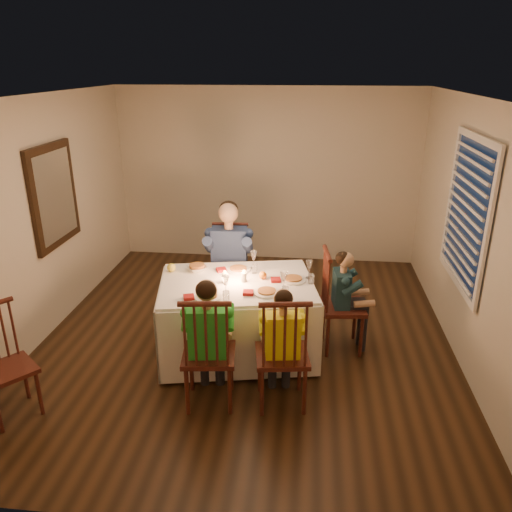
# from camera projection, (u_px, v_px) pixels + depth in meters

# --- Properties ---
(ground) EXTENTS (5.00, 5.00, 0.00)m
(ground) POSITION_uv_depth(u_px,v_px,m) (247.00, 337.00, 5.65)
(ground) COLOR black
(ground) RESTS_ON ground
(wall_left) EXTENTS (0.02, 5.00, 2.60)m
(wall_left) POSITION_uv_depth(u_px,v_px,m) (40.00, 220.00, 5.41)
(wall_left) COLOR beige
(wall_left) RESTS_ON ground
(wall_right) EXTENTS (0.02, 5.00, 2.60)m
(wall_right) POSITION_uv_depth(u_px,v_px,m) (470.00, 235.00, 4.95)
(wall_right) COLOR beige
(wall_right) RESTS_ON ground
(wall_back) EXTENTS (4.50, 0.02, 2.60)m
(wall_back) POSITION_uv_depth(u_px,v_px,m) (267.00, 176.00, 7.49)
(wall_back) COLOR beige
(wall_back) RESTS_ON ground
(ceiling) EXTENTS (5.00, 5.00, 0.00)m
(ceiling) POSITION_uv_depth(u_px,v_px,m) (245.00, 96.00, 4.71)
(ceiling) COLOR white
(ceiling) RESTS_ON wall_back
(dining_table) EXTENTS (1.76, 1.41, 0.79)m
(dining_table) POSITION_uv_depth(u_px,v_px,m) (237.00, 303.00, 5.15)
(dining_table) COLOR white
(dining_table) RESTS_ON ground
(chair_adult) EXTENTS (0.48, 0.46, 1.12)m
(chair_adult) POSITION_uv_depth(u_px,v_px,m) (230.00, 313.00, 6.18)
(chair_adult) COLOR #3B1410
(chair_adult) RESTS_ON ground
(chair_near_left) EXTENTS (0.51, 0.49, 1.12)m
(chair_near_left) POSITION_uv_depth(u_px,v_px,m) (211.00, 401.00, 4.58)
(chair_near_left) COLOR #3B1410
(chair_near_left) RESTS_ON ground
(chair_near_right) EXTENTS (0.52, 0.50, 1.12)m
(chair_near_right) POSITION_uv_depth(u_px,v_px,m) (281.00, 402.00, 4.57)
(chair_near_right) COLOR #3B1410
(chair_near_right) RESTS_ON ground
(chair_end) EXTENTS (0.49, 0.50, 1.12)m
(chair_end) POSITION_uv_depth(u_px,v_px,m) (340.00, 347.00, 5.44)
(chair_end) COLOR #3B1410
(chair_end) RESTS_ON ground
(chair_extra) EXTENTS (0.58, 0.58, 1.02)m
(chair_extra) POSITION_uv_depth(u_px,v_px,m) (17.00, 414.00, 4.41)
(chair_extra) COLOR #3B1410
(chair_extra) RESTS_ON ground
(adult) EXTENTS (0.58, 0.54, 1.42)m
(adult) POSITION_uv_depth(u_px,v_px,m) (230.00, 313.00, 6.18)
(adult) COLOR navy
(adult) RESTS_ON ground
(child_green) EXTENTS (0.49, 0.46, 1.22)m
(child_green) POSITION_uv_depth(u_px,v_px,m) (211.00, 401.00, 4.58)
(child_green) COLOR green
(child_green) RESTS_ON ground
(child_yellow) EXTENTS (0.44, 0.42, 1.14)m
(child_yellow) POSITION_uv_depth(u_px,v_px,m) (281.00, 402.00, 4.57)
(child_yellow) COLOR yellow
(child_yellow) RESTS_ON ground
(child_teal) EXTENTS (0.39, 0.41, 1.11)m
(child_teal) POSITION_uv_depth(u_px,v_px,m) (340.00, 347.00, 5.44)
(child_teal) COLOR #1A3842
(child_teal) RESTS_ON ground
(setting_adult) EXTENTS (0.31, 0.31, 0.02)m
(setting_adult) POSITION_uv_depth(u_px,v_px,m) (238.00, 270.00, 5.34)
(setting_adult) COLOR white
(setting_adult) RESTS_ON dining_table
(setting_green) EXTENTS (0.31, 0.31, 0.02)m
(setting_green) POSITION_uv_depth(u_px,v_px,m) (208.00, 297.00, 4.72)
(setting_green) COLOR white
(setting_green) RESTS_ON dining_table
(setting_yellow) EXTENTS (0.31, 0.31, 0.02)m
(setting_yellow) POSITION_uv_depth(u_px,v_px,m) (267.00, 292.00, 4.81)
(setting_yellow) COLOR white
(setting_yellow) RESTS_ON dining_table
(setting_teal) EXTENTS (0.31, 0.31, 0.02)m
(setting_teal) POSITION_uv_depth(u_px,v_px,m) (293.00, 280.00, 5.09)
(setting_teal) COLOR white
(setting_teal) RESTS_ON dining_table
(candle_left) EXTENTS (0.06, 0.06, 0.10)m
(candle_left) POSITION_uv_depth(u_px,v_px,m) (225.00, 278.00, 5.04)
(candle_left) COLOR white
(candle_left) RESTS_ON dining_table
(candle_right) EXTENTS (0.06, 0.06, 0.10)m
(candle_right) POSITION_uv_depth(u_px,v_px,m) (244.00, 277.00, 5.05)
(candle_right) COLOR white
(candle_right) RESTS_ON dining_table
(squash) EXTENTS (0.09, 0.09, 0.09)m
(squash) POSITION_uv_depth(u_px,v_px,m) (171.00, 268.00, 5.30)
(squash) COLOR yellow
(squash) RESTS_ON dining_table
(orange_fruit) EXTENTS (0.08, 0.08, 0.08)m
(orange_fruit) POSITION_uv_depth(u_px,v_px,m) (263.00, 275.00, 5.12)
(orange_fruit) COLOR orange
(orange_fruit) RESTS_ON dining_table
(serving_bowl) EXTENTS (0.29, 0.29, 0.05)m
(serving_bowl) POSITION_uv_depth(u_px,v_px,m) (197.00, 268.00, 5.33)
(serving_bowl) COLOR white
(serving_bowl) RESTS_ON dining_table
(wall_mirror) EXTENTS (0.06, 0.95, 1.15)m
(wall_mirror) POSITION_uv_depth(u_px,v_px,m) (54.00, 196.00, 5.61)
(wall_mirror) COLOR black
(wall_mirror) RESTS_ON wall_left
(window_blinds) EXTENTS (0.07, 1.34, 1.54)m
(window_blinds) POSITION_uv_depth(u_px,v_px,m) (466.00, 213.00, 4.97)
(window_blinds) COLOR #0D1B35
(window_blinds) RESTS_ON wall_right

